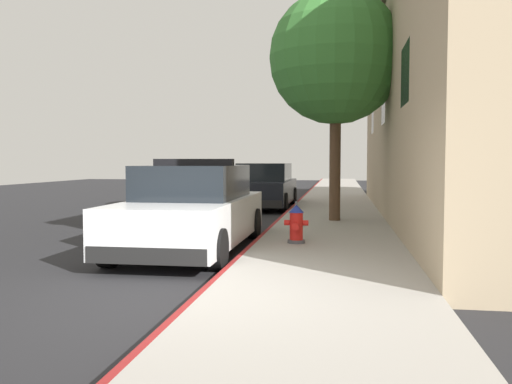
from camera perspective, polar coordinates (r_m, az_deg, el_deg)
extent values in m
cube|color=#232326|center=(17.33, -12.07, -2.54)|extent=(32.96, 60.00, 0.20)
cube|color=#9E9991|center=(16.16, 8.21, -2.31)|extent=(2.66, 60.00, 0.15)
cube|color=maroon|center=(16.24, 3.36, -2.25)|extent=(0.08, 60.00, 0.15)
cube|color=black|center=(10.36, 15.61, 11.86)|extent=(0.06, 1.30, 1.10)
cube|color=black|center=(15.41, 13.39, 9.03)|extent=(0.06, 1.30, 1.10)
cube|color=black|center=(20.48, 12.29, 7.60)|extent=(0.06, 1.30, 1.10)
cube|color=white|center=(9.93, -6.72, -2.86)|extent=(1.84, 4.80, 0.76)
cube|color=black|center=(10.02, -6.51, 1.09)|extent=(1.64, 2.50, 0.60)
cube|color=black|center=(7.76, -11.41, -6.58)|extent=(1.76, 0.16, 0.24)
cube|color=black|center=(12.21, -3.73, -2.92)|extent=(1.76, 0.16, 0.24)
cylinder|color=black|center=(11.82, -8.50, -3.16)|extent=(0.22, 0.64, 0.64)
cylinder|color=black|center=(11.42, -0.22, -3.35)|extent=(0.22, 0.64, 0.64)
cylinder|color=black|center=(8.67, -15.29, -5.59)|extent=(0.22, 0.64, 0.64)
cylinder|color=black|center=(8.12, -4.09, -6.08)|extent=(0.22, 0.64, 0.64)
cube|color=black|center=(9.97, -6.60, 3.15)|extent=(1.48, 0.20, 0.12)
cube|color=red|center=(10.07, -8.52, 3.14)|extent=(0.44, 0.18, 0.11)
cube|color=#1E33E0|center=(9.88, -4.64, 3.16)|extent=(0.44, 0.18, 0.11)
cube|color=black|center=(18.89, 0.90, 0.08)|extent=(1.84, 4.80, 0.76)
cube|color=black|center=(19.01, 0.97, 2.15)|extent=(1.64, 2.50, 0.60)
cube|color=black|center=(16.60, -0.23, -1.27)|extent=(1.76, 0.16, 0.24)
cube|color=black|center=(21.22, 1.79, -0.27)|extent=(1.76, 0.16, 0.24)
cylinder|color=black|center=(20.71, -0.79, -0.36)|extent=(0.22, 0.64, 0.64)
cylinder|color=black|center=(20.49, 3.95, -0.41)|extent=(0.22, 0.64, 0.64)
cylinder|color=black|center=(17.38, -2.70, -1.07)|extent=(0.22, 0.64, 0.64)
cylinder|color=black|center=(17.12, 2.95, -1.14)|extent=(0.22, 0.64, 0.64)
cylinder|color=#4C4C51|center=(9.93, 4.27, -5.21)|extent=(0.32, 0.32, 0.06)
cylinder|color=red|center=(9.89, 4.27, -3.60)|extent=(0.24, 0.24, 0.50)
cone|color=navy|center=(9.85, 4.28, -1.76)|extent=(0.28, 0.28, 0.14)
cylinder|color=#4C4C51|center=(9.85, 4.28, -1.18)|extent=(0.05, 0.05, 0.06)
cylinder|color=red|center=(9.90, 3.29, -3.24)|extent=(0.10, 0.10, 0.10)
cylinder|color=red|center=(9.87, 5.26, -3.27)|extent=(0.10, 0.10, 0.10)
cylinder|color=red|center=(9.71, 4.19, -3.67)|extent=(0.13, 0.12, 0.13)
cylinder|color=brown|center=(13.73, 8.34, 3.09)|extent=(0.28, 0.28, 2.91)
sphere|color=#387A33|center=(13.97, 8.43, 13.90)|extent=(3.33, 3.33, 3.33)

